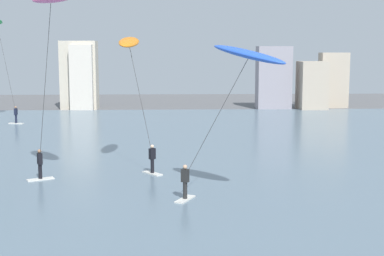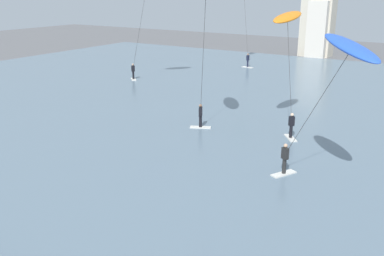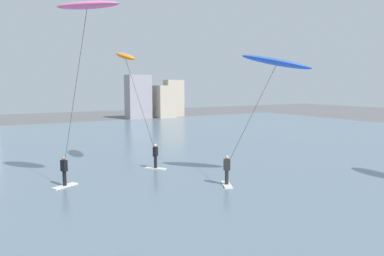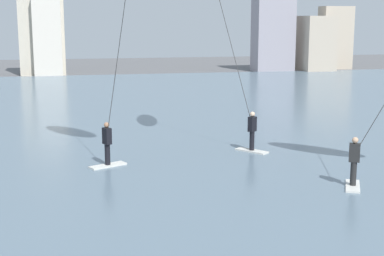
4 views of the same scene
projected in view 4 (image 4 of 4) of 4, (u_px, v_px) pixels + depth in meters
The scene contains 2 objects.
water_bay at pixel (197, 121), 30.81m from camera, with size 84.00×52.00×0.10m, color slate.
far_shore_buildings at pixel (186, 37), 57.69m from camera, with size 34.22×5.09×7.98m.
Camera 4 is at (-6.56, 0.90, 5.51)m, focal length 54.21 mm.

